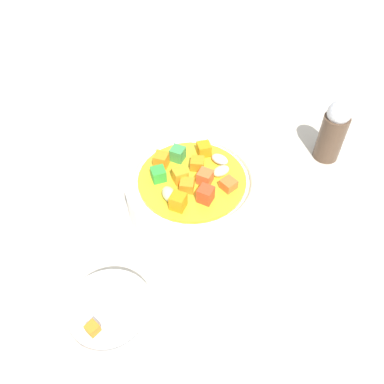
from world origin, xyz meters
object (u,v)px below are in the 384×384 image
at_px(side_bowl_small, 111,319).
at_px(pepper_shaker, 333,131).
at_px(spoon, 152,145).
at_px(soup_bowl_main, 192,191).

height_order(side_bowl_small, pepper_shaker, pepper_shaker).
relative_size(spoon, side_bowl_small, 2.18).
height_order(soup_bowl_main, spoon, soup_bowl_main).
height_order(soup_bowl_main, pepper_shaker, pepper_shaker).
distance_m(spoon, side_bowl_small, 0.26).
xyz_separation_m(soup_bowl_main, spoon, (-0.09, 0.08, -0.03)).
bearing_deg(side_bowl_small, spoon, 104.70).
bearing_deg(soup_bowl_main, spoon, 136.14).
height_order(spoon, pepper_shaker, pepper_shaker).
bearing_deg(pepper_shaker, soup_bowl_main, -134.19).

